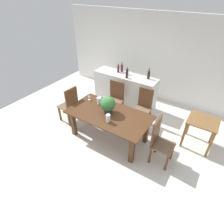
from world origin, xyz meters
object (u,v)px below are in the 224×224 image
Objects in this scene: chair_head_end at (70,104)px; wine_glass at (89,96)px; dining_table at (109,118)px; flower_centerpiece at (108,104)px; chair_far_left at (115,97)px; crystal_vase_center_near at (108,118)px; kitchen_counter at (125,90)px; wine_bottle_dark at (127,72)px; side_table at (202,126)px; chair_foot_end at (159,140)px; chair_far_right at (143,106)px; wine_bottle_clear at (127,75)px; crystal_vase_left at (99,100)px; wine_bottle_amber at (149,75)px; wine_bottle_tall at (118,69)px; wine_bottle_green at (122,68)px.

wine_glass is (0.47, 0.24, 0.28)m from chair_head_end.
dining_table is 4.71× the size of flower_centerpiece.
chair_far_left is 1.28m from chair_head_end.
kitchen_counter is at bearing 108.92° from crystal_vase_center_near.
wine_bottle_dark reaches higher than side_table.
kitchen_counter is (-1.72, 1.60, -0.08)m from chair_foot_end.
dining_table is 1.09m from chair_far_left.
chair_far_right is 4.30× the size of wine_bottle_clear.
wine_glass is 1.29m from wine_bottle_clear.
crystal_vase_left is (0.01, -0.77, 0.30)m from chair_far_left.
wine_bottle_tall is (-0.95, -0.07, -0.01)m from wine_bottle_amber.
chair_head_end reaches higher than dining_table.
chair_far_left is at bearing -102.08° from wine_bottle_clear.
wine_bottle_amber is 1.15× the size of wine_bottle_tall.
wine_bottle_dark reaches higher than wine_glass.
chair_head_end is at bearing -152.63° from chair_far_right.
chair_head_end is at bearing -179.54° from dining_table.
chair_far_right reaches higher than wine_glass.
dining_table is at bearing 121.47° from crystal_vase_center_near.
flower_centerpiece is at bearing -119.86° from chair_far_right.
chair_far_left is 0.61m from kitchen_counter.
wine_bottle_green reaches higher than flower_centerpiece.
crystal_vase_center_near is at bearing -73.40° from wine_bottle_clear.
dining_table is 11.02× the size of crystal_vase_left.
kitchen_counter is 0.66m from wine_bottle_green.
flower_centerpiece is 1.86× the size of wine_bottle_dark.
wine_glass is (-0.92, 0.49, -0.01)m from crystal_vase_center_near.
crystal_vase_left is 0.09× the size of kitchen_counter.
flower_centerpiece is 1.44m from wine_bottle_clear.
wine_glass is at bearing -108.83° from wine_bottle_clear.
dining_table is at bearing 95.64° from chair_head_end.
chair_far_left is 5.18× the size of crystal_vase_center_near.
wine_bottle_dark is at bearing 0.58° from wine_bottle_tall.
wine_bottle_clear reaches higher than chair_head_end.
chair_head_end is 1.04× the size of chair_far_right.
wine_bottle_amber reaches higher than crystal_vase_left.
chair_foot_end is 7.03× the size of wine_glass.
kitchen_counter reaches higher than side_table.
wine_bottle_tall is (-1.19, 0.66, 0.54)m from chair_far_right.
chair_head_end is at bearing -121.42° from wine_bottle_clear.
wine_bottle_green is at bearing 113.05° from crystal_vase_center_near.
wine_bottle_tall is at bearing -179.42° from wine_bottle_dark.
chair_far_right is 1.19m from crystal_vase_left.
kitchen_counter is (-0.04, 0.61, -0.06)m from chair_far_left.
wine_bottle_tall is at bearing 115.71° from crystal_vase_center_near.
chair_foot_end is 1.14m from side_table.
wine_bottle_tall is (-0.30, -0.00, 0.02)m from wine_bottle_dark.
chair_far_right is 1.15m from flower_centerpiece.
kitchen_counter is at bearing 129.11° from wine_bottle_clear.
flower_centerpiece reaches higher than kitchen_counter.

